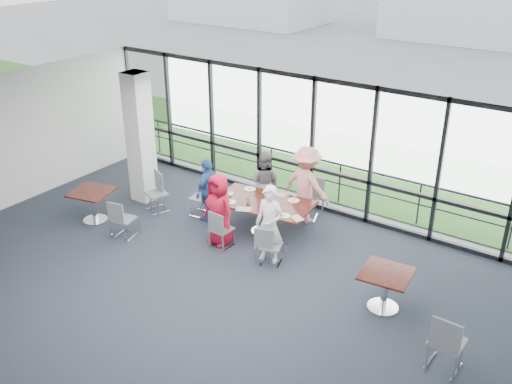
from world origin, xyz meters
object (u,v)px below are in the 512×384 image
Objects in this scene: side_table_right at (386,278)px; main_table at (264,206)px; diner_end at (208,190)px; diner_far_left at (264,182)px; chair_main_end at (201,198)px; chair_main_nl at (221,229)px; chair_spare_lb at (157,194)px; chair_spare_r at (447,342)px; chair_main_nr at (271,246)px; chair_spare_la at (124,219)px; diner_near_right at (270,224)px; diner_near_left at (219,210)px; structural_column at (140,138)px; chair_main_fl at (265,193)px; diner_far_right at (306,185)px; side_table_left at (92,196)px; chair_main_fr at (308,199)px.

main_table is at bearing 161.60° from side_table_right.
diner_end is at bearing 169.24° from side_table_right.
diner_far_left is 1.54m from chair_main_end.
chair_spare_lb reaches higher than chair_main_nl.
chair_main_nr is at bearing 168.39° from chair_spare_r.
diner_near_right is at bearing 4.53° from chair_spare_la.
chair_spare_la is (-1.81, -2.78, -0.33)m from diner_far_left.
diner_near_left is at bearing 158.63° from chair_main_nr.
chair_main_nr is 0.92× the size of chair_spare_lb.
structural_column is 3.45× the size of side_table_right.
structural_column reaches higher than chair_main_fl.
diner_far_right is at bearing 179.32° from chair_main_fl.
diner_far_right is 2.27m from chair_main_nl.
diner_near_right reaches higher than side_table_right.
chair_main_nl is (1.01, -0.84, -0.33)m from diner_end.
diner_near_right is 1.65× the size of chair_spare_r.
diner_far_right reaches higher than diner_near_left.
chair_spare_r is (5.29, -2.88, -0.26)m from diner_far_left.
side_table_right is 0.61× the size of diner_end.
chair_spare_lb is (-3.16, -1.59, -0.45)m from diner_far_right.
side_table_left is at bearing -175.09° from diner_near_right.
diner_end reaches higher than chair_main_nl.
side_table_right is 0.51× the size of diner_far_right.
diner_near_left is at bearing 46.17° from chair_main_fr.
chair_spare_la is at bearing -58.05° from structural_column.
diner_far_left is 1.09m from diner_far_right.
diner_near_left is 1.88× the size of chair_main_nl.
chair_main_end is at bearing 3.22° from structural_column.
chair_spare_r reaches higher than chair_main_end.
main_table is at bearing 26.78° from side_table_left.
diner_far_right reaches higher than main_table.
chair_main_nl is 1.01× the size of chair_main_nr.
chair_main_fl is 6.10m from chair_spare_r.
diner_near_left is at bearing 46.24° from diner_end.
main_table is at bearing 73.48° from chair_main_nl.
diner_end is 1.99m from chair_spare_la.
diner_near_left is 0.88× the size of diner_far_right.
diner_end is 1.69× the size of chair_main_end.
chair_spare_lb is (-3.42, 0.32, -0.37)m from diner_near_right.
chair_main_fr is 0.95× the size of chair_spare_r.
structural_column reaches higher than diner_end.
side_table_right is 3.65m from chair_main_fr.
chair_spare_r is (4.71, -2.00, -0.14)m from main_table.
chair_main_nl is (-0.86, -2.04, -0.48)m from diner_far_right.
side_table_right is at bearing 72.72° from chair_main_end.
chair_main_nr is at bearing 64.63° from chair_main_end.
chair_spare_la is at bearing 28.16° from chair_main_fr.
chair_main_nl is (3.04, -0.79, -1.18)m from structural_column.
chair_spare_lb is at bearing 54.34° from side_table_left.
side_table_right is 3.54m from diner_far_right.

